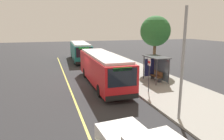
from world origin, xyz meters
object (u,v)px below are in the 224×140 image
transit_bus_main (103,68)px  route_sign_post (149,71)px  pedestrian_commuter (136,72)px  waiting_bench (157,76)px  transit_bus_second (80,51)px

transit_bus_main → route_sign_post: size_ratio=3.92×
route_sign_post → pedestrian_commuter: 3.18m
transit_bus_main → pedestrian_commuter: transit_bus_main is taller
pedestrian_commuter → waiting_bench: bearing=88.1°
transit_bus_second → pedestrian_commuter: transit_bus_second is taller
waiting_bench → route_sign_post: size_ratio=0.57×
route_sign_post → pedestrian_commuter: size_ratio=1.66×
transit_bus_second → waiting_bench: (15.71, 5.15, -0.98)m
transit_bus_main → transit_bus_second: bearing=179.1°
pedestrian_commuter → transit_bus_second: bearing=-169.4°
transit_bus_main → waiting_bench: 5.53m
transit_bus_main → transit_bus_second: 14.89m
waiting_bench → pedestrian_commuter: (-0.07, -2.21, 0.48)m
route_sign_post → pedestrian_commuter: route_sign_post is taller
waiting_bench → transit_bus_second: bearing=-161.8°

